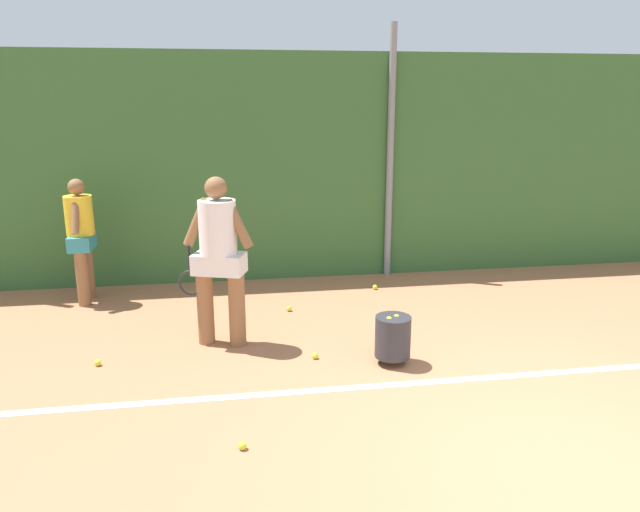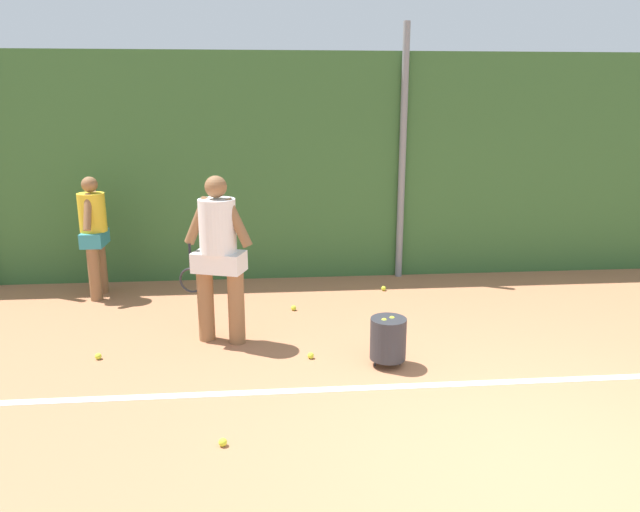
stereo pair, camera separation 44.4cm
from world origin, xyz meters
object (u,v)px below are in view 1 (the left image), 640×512
(tennis_ball_3, at_px, (98,363))
(tennis_ball_8, at_px, (289,309))
(tennis_ball_0, at_px, (242,446))
(player_midcourt, at_px, (218,253))
(tennis_ball_6, at_px, (375,287))
(ball_hopper, at_px, (393,336))
(tennis_ball_10, at_px, (315,356))
(player_backcourt_far, at_px, (81,234))

(tennis_ball_3, height_order, tennis_ball_8, same)
(tennis_ball_0, distance_m, tennis_ball_3, 2.21)
(player_midcourt, distance_m, tennis_ball_6, 2.84)
(player_midcourt, bearing_deg, ball_hopper, 174.16)
(tennis_ball_8, height_order, tennis_ball_10, same)
(ball_hopper, relative_size, tennis_ball_0, 7.78)
(tennis_ball_0, bearing_deg, tennis_ball_6, 61.98)
(tennis_ball_0, xyz_separation_m, tennis_ball_10, (0.80, 1.55, 0.00))
(player_midcourt, xyz_separation_m, player_backcourt_far, (-1.75, 1.71, -0.11))
(player_midcourt, xyz_separation_m, tennis_ball_10, (0.94, -0.55, -0.99))
(ball_hopper, height_order, tennis_ball_0, ball_hopper)
(tennis_ball_0, relative_size, tennis_ball_6, 1.00)
(player_backcourt_far, bearing_deg, tennis_ball_10, 50.07)
(tennis_ball_3, relative_size, tennis_ball_8, 1.00)
(tennis_ball_10, bearing_deg, player_backcourt_far, 139.94)
(tennis_ball_10, bearing_deg, tennis_ball_6, 61.38)
(ball_hopper, distance_m, tennis_ball_0, 2.06)
(tennis_ball_6, relative_size, tennis_ball_8, 1.00)
(player_midcourt, distance_m, ball_hopper, 2.01)
(player_backcourt_far, bearing_deg, tennis_ball_8, 72.98)
(tennis_ball_0, bearing_deg, tennis_ball_8, 77.16)
(player_midcourt, xyz_separation_m, tennis_ball_3, (-1.24, -0.38, -0.99))
(ball_hopper, xyz_separation_m, tennis_ball_3, (-2.94, 0.41, -0.26))
(player_backcourt_far, height_order, tennis_ball_6, player_backcourt_far)
(player_midcourt, xyz_separation_m, tennis_ball_8, (0.83, 0.92, -0.99))
(player_midcourt, relative_size, ball_hopper, 3.57)
(player_midcourt, height_order, tennis_ball_10, player_midcourt)
(tennis_ball_0, distance_m, tennis_ball_6, 4.21)
(tennis_ball_3, relative_size, tennis_ball_10, 1.00)
(tennis_ball_6, height_order, tennis_ball_10, same)
(player_midcourt, bearing_deg, tennis_ball_10, 168.50)
(tennis_ball_0, height_order, tennis_ball_6, same)
(ball_hopper, bearing_deg, tennis_ball_3, 172.15)
(player_midcourt, xyz_separation_m, ball_hopper, (1.70, -0.78, -0.73))
(ball_hopper, xyz_separation_m, tennis_ball_8, (-0.87, 1.70, -0.26))
(tennis_ball_6, bearing_deg, ball_hopper, -100.01)
(tennis_ball_6, xyz_separation_m, tennis_ball_8, (-1.29, -0.69, 0.00))
(player_backcourt_far, relative_size, ball_hopper, 3.16)
(ball_hopper, xyz_separation_m, tennis_ball_0, (-1.55, -1.32, -0.26))
(tennis_ball_0, height_order, tennis_ball_10, same)
(ball_hopper, relative_size, tennis_ball_3, 7.78)
(player_backcourt_far, bearing_deg, tennis_ball_0, 26.57)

